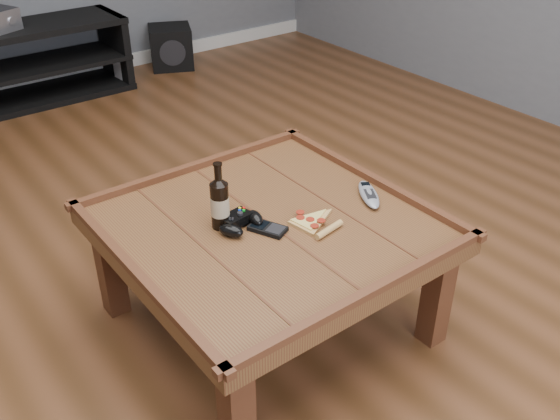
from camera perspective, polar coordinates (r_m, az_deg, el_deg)
ground at (r=2.38m, az=-1.00°, el=-10.28°), size 6.00×6.00×0.00m
baseboard at (r=4.80m, az=-23.08°, el=10.49°), size 5.00×0.02×0.10m
coffee_table at (r=2.14m, az=-1.10°, el=-2.49°), size 1.03×1.03×0.48m
media_console at (r=4.52m, az=-22.70°, el=12.00°), size 1.40×0.45×0.50m
beer_bottle at (r=2.05m, az=-5.53°, el=0.74°), size 0.06×0.06×0.24m
game_controller at (r=2.07m, az=-3.67°, el=-1.09°), size 0.18×0.13×0.05m
pizza_slice at (r=2.09m, az=3.02°, el=-1.17°), size 0.17×0.24×0.02m
smartphone at (r=2.06m, az=-1.13°, el=-1.69°), size 0.11×0.14×0.02m
remote_control at (r=2.26m, az=8.12°, el=1.43°), size 0.15×0.20×0.03m
subwoofer at (r=4.97m, az=-9.93°, el=14.47°), size 0.40×0.40×0.30m
game_console at (r=4.69m, az=-14.30°, el=12.19°), size 0.10×0.17×0.21m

